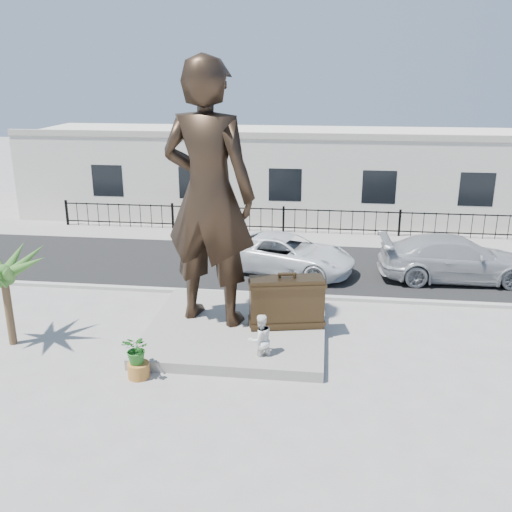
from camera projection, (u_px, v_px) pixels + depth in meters
The scene contains 16 objects.
ground at pixel (247, 358), 15.68m from camera, with size 100.00×100.00×0.00m, color #9E9991.
street at pixel (274, 264), 23.22m from camera, with size 40.00×7.00×0.01m, color black.
curb at pixel (265, 295), 19.91m from camera, with size 40.00×0.25×0.12m, color #A5A399.
far_sidewalk at pixel (282, 237), 27.00m from camera, with size 40.00×2.50×0.02m, color #9E9991.
plinth at pixel (237, 328), 17.11m from camera, with size 5.20×5.20×0.30m, color gray.
fence at pixel (283, 220), 27.57m from camera, with size 22.00×0.10×1.20m, color black.
building at pixel (290, 173), 31.03m from camera, with size 28.00×7.00×4.40m, color silver.
statue at pixel (209, 195), 16.26m from camera, with size 2.80×1.84×7.67m, color black.
suitcase at pixel (287, 302), 16.72m from camera, with size 2.15×0.68×1.51m, color #352716.
tourist at pixel (260, 340), 15.14m from camera, with size 0.70×0.54×1.44m, color white.
car_white at pixel (286, 254), 22.09m from camera, with size 2.45×5.31×1.47m, color silver.
car_silver at pixel (456, 259), 21.27m from camera, with size 2.31×5.67×1.65m, color #A2A3A6.
worker at pixel (201, 213), 27.44m from camera, with size 1.25×0.72×1.94m, color #E5500C.
palm_tree at pixel (14, 344), 16.49m from camera, with size 1.80×1.80×3.20m, color #315C21, non-canonical shape.
planter at pixel (139, 370), 14.63m from camera, with size 0.56×0.56×0.40m, color #AC6D2D.
shrub at pixel (137, 349), 14.45m from camera, with size 0.71×0.62×0.79m, color #246621.
Camera 1 is at (1.97, -13.89, 7.55)m, focal length 40.00 mm.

